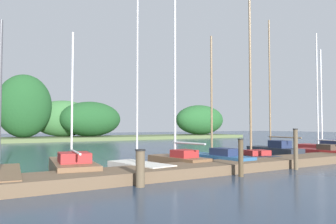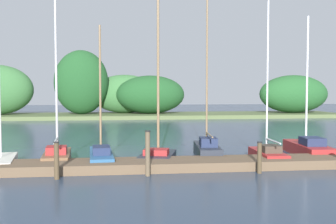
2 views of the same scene
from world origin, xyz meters
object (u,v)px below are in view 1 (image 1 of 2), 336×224
Objects in this scene: sailboat_7 at (321,151)px; mooring_piling_3 at (296,149)px; sailboat_8 at (325,148)px; sailboat_3 at (177,158)px; sailboat_4 at (215,157)px; sailboat_5 at (252,153)px; sailboat_6 at (273,150)px; mooring_piling_2 at (241,157)px; mooring_piling_1 at (140,168)px; sailboat_2 at (138,164)px; sailboat_1 at (72,166)px.

sailboat_7 is 5.83m from mooring_piling_3.
sailboat_7 is 2.75m from sailboat_8.
sailboat_7 is (8.88, -0.67, -0.06)m from sailboat_3.
sailboat_7 is (7.06, -0.44, 0.02)m from sailboat_4.
sailboat_5 reaches higher than mooring_piling_3.
sailboat_5 reaches higher than sailboat_6.
sailboat_3 is 1.83m from sailboat_4.
sailboat_3 is 4.21m from sailboat_5.
mooring_piling_2 is (-10.85, -3.81, 0.27)m from sailboat_8.
sailboat_7 reaches higher than mooring_piling_1.
sailboat_8 is at bearing -59.07° from sailboat_7.
sailboat_3 is 1.02× the size of sailboat_6.
sailboat_7 is at bearing -81.83° from sailboat_5.
sailboat_4 is at bearing 121.95° from mooring_piling_3.
mooring_piling_1 is at bearing 109.04° from sailboat_8.
sailboat_2 is 1.08× the size of sailboat_6.
sailboat_5 is at bearing 38.84° from mooring_piling_2.
sailboat_8 is 8.57m from mooring_piling_3.
mooring_piling_2 is at bearing -2.23° from mooring_piling_1.
mooring_piling_3 is (6.87, -0.00, 0.28)m from mooring_piling_1.
sailboat_6 is at bearing -84.60° from sailboat_4.
sailboat_2 reaches higher than sailboat_7.
sailboat_6 is 7.10× the size of mooring_piling_1.
sailboat_6 reaches higher than mooring_piling_3.
sailboat_1 is 0.89× the size of sailboat_4.
sailboat_7 is at bearing -111.67° from sailboat_6.
mooring_piling_2 is at bearing -177.33° from mooring_piling_3.
sailboat_3 reaches higher than sailboat_1.
mooring_piling_1 is 3.76m from mooring_piling_2.
sailboat_7 is (13.15, -0.92, 0.04)m from sailboat_1.
sailboat_4 reaches higher than mooring_piling_1.
sailboat_7 reaches higher than mooring_piling_2.
sailboat_4 is 0.77× the size of sailboat_6.
sailboat_1 is 0.75× the size of sailboat_7.
sailboat_5 is (4.21, -0.17, 0.01)m from sailboat_3.
sailboat_8 is 5.04× the size of mooring_piling_2.
sailboat_4 is 4.76m from sailboat_6.
sailboat_6 is (2.30, 0.73, 0.00)m from sailboat_5.
sailboat_4 is (3.92, 0.35, 0.02)m from sailboat_2.
sailboat_6 reaches higher than sailboat_7.
sailboat_8 is 4.02× the size of mooring_piling_3.
sailboat_2 is at bearing 64.14° from mooring_piling_1.
sailboat_1 is at bearing 81.37° from sailboat_4.
sailboat_4 is 5.84m from mooring_piling_1.
sailboat_8 reaches higher than mooring_piling_1.
sailboat_7 is 12.41m from mooring_piling_1.
sailboat_7 is at bearing 16.69° from mooring_piling_2.
sailboat_1 is 6.11m from sailboat_4.
sailboat_2 reaches higher than sailboat_4.
sailboat_7 reaches higher than sailboat_1.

